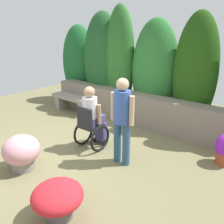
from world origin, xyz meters
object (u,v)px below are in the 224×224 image
stone_bench (72,101)px  person_in_wheelchair (92,120)px  person_standing_companion (122,116)px  flower_pot_terracotta_by_wall (58,198)px  flower_pot_red_accent (22,152)px

stone_bench → person_in_wheelchair: size_ratio=1.05×
stone_bench → person_standing_companion: bearing=-25.4°
person_in_wheelchair → flower_pot_terracotta_by_wall: size_ratio=1.94×
stone_bench → flower_pot_red_accent: bearing=-58.0°
person_in_wheelchair → flower_pot_red_accent: size_ratio=2.04×
person_standing_companion → flower_pot_red_accent: bearing=-148.7°
person_standing_companion → stone_bench: bearing=140.1°
person_in_wheelchair → person_standing_companion: 0.91m
stone_bench → person_in_wheelchair: (2.05, -1.29, 0.30)m
flower_pot_terracotta_by_wall → flower_pot_red_accent: size_ratio=1.05×
person_in_wheelchair → flower_pot_terracotta_by_wall: bearing=-69.1°
person_standing_companion → flower_pot_red_accent: person_standing_companion is taller
person_in_wheelchair → flower_pot_red_accent: (-0.41, -1.39, -0.29)m
flower_pot_terracotta_by_wall → flower_pot_red_accent: (-1.43, 0.35, 0.03)m
stone_bench → flower_pot_terracotta_by_wall: 4.31m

